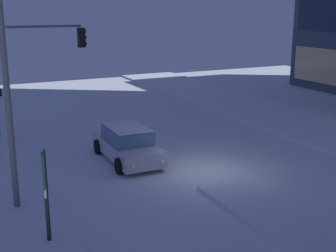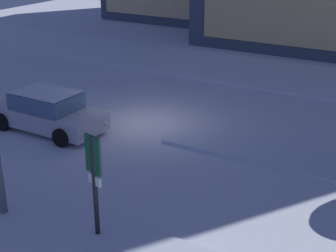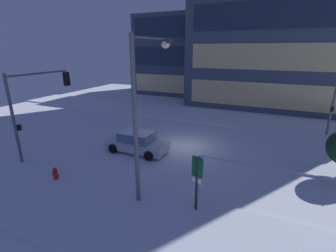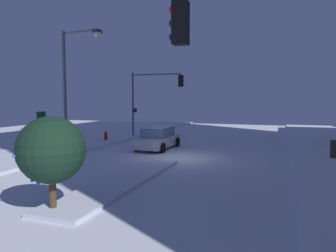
# 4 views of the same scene
# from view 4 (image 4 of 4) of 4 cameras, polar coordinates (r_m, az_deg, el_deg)

# --- Properties ---
(ground) EXTENTS (52.00, 52.00, 0.00)m
(ground) POSITION_cam_4_polar(r_m,az_deg,el_deg) (18.76, 1.63, -5.70)
(ground) COLOR silver
(curb_strip_near) EXTENTS (52.00, 5.20, 0.14)m
(curb_strip_near) POSITION_cam_4_polar(r_m,az_deg,el_deg) (23.00, -19.73, -3.85)
(curb_strip_near) COLOR silver
(curb_strip_near) RESTS_ON ground
(median_strip) EXTENTS (9.00, 1.80, 0.14)m
(median_strip) POSITION_cam_4_polar(r_m,az_deg,el_deg) (13.51, -8.02, -9.62)
(median_strip) COLOR silver
(median_strip) RESTS_ON ground
(car_near) EXTENTS (4.51, 2.08, 1.49)m
(car_near) POSITION_cam_4_polar(r_m,az_deg,el_deg) (22.06, -1.82, -2.24)
(car_near) COLOR #B7B7C1
(car_near) RESTS_ON ground
(traffic_light_corner_far_right) EXTENTS (0.32, 3.99, 6.00)m
(traffic_light_corner_far_right) POSITION_cam_4_polar(r_m,az_deg,el_deg) (7.39, 18.26, 9.74)
(traffic_light_corner_far_right) COLOR #565960
(traffic_light_corner_far_right) RESTS_ON ground
(traffic_light_corner_near_left) EXTENTS (0.32, 4.87, 5.74)m
(traffic_light_corner_near_left) POSITION_cam_4_polar(r_m,az_deg,el_deg) (28.31, -2.75, 5.96)
(traffic_light_corner_near_left) COLOR #565960
(traffic_light_corner_near_left) RESTS_ON ground
(street_lamp_arched) EXTENTS (0.64, 2.95, 7.68)m
(street_lamp_arched) POSITION_cam_4_polar(r_m,az_deg,el_deg) (21.19, -16.29, 8.92)
(street_lamp_arched) COLOR #565960
(street_lamp_arched) RESTS_ON ground
(fire_hydrant) EXTENTS (0.48, 0.26, 0.82)m
(fire_hydrant) POSITION_cam_4_polar(r_m,az_deg,el_deg) (26.30, -10.96, -1.87)
(fire_hydrant) COLOR red
(fire_hydrant) RESTS_ON ground
(parking_info_sign) EXTENTS (0.54, 0.21, 2.73)m
(parking_info_sign) POSITION_cam_4_polar(r_m,az_deg,el_deg) (19.34, -21.49, -0.50)
(parking_info_sign) COLOR black
(parking_info_sign) RESTS_ON ground
(decorated_tree_median) EXTENTS (2.04, 2.08, 2.93)m
(decorated_tree_median) POSITION_cam_4_polar(r_m,az_deg,el_deg) (10.29, -19.97, -4.05)
(decorated_tree_median) COLOR #473323
(decorated_tree_median) RESTS_ON ground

